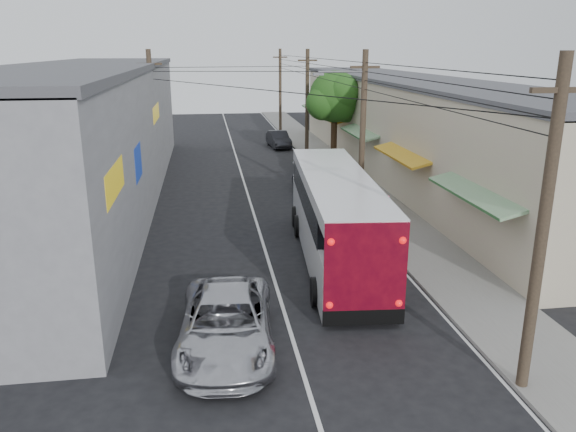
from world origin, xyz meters
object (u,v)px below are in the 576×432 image
(parked_suv, at_px, (315,182))
(parked_car_far, at_px, (279,139))
(pedestrian_far, at_px, (371,204))
(coach_bus, at_px, (335,216))
(parked_car_mid, at_px, (312,163))
(pedestrian_near, at_px, (385,214))
(jeepney, at_px, (226,323))

(parked_suv, height_order, parked_car_far, parked_suv)
(pedestrian_far, bearing_deg, coach_bus, 43.55)
(coach_bus, xyz_separation_m, parked_car_mid, (1.97, 15.18, -0.94))
(pedestrian_near, bearing_deg, parked_car_far, -102.99)
(parked_car_far, bearing_deg, jeepney, -104.98)
(parked_car_mid, bearing_deg, parked_suv, -95.51)
(parked_suv, distance_m, pedestrian_far, 5.91)
(parked_car_mid, bearing_deg, jeepney, -103.44)
(parked_car_mid, xyz_separation_m, pedestrian_far, (0.80, -10.83, 0.14))
(parked_car_far, bearing_deg, parked_suv, -95.08)
(parked_car_far, distance_m, pedestrian_far, 21.97)
(coach_bus, height_order, parked_car_mid, coach_bus)
(parked_car_far, height_order, pedestrian_far, pedestrian_far)
(parked_suv, xyz_separation_m, pedestrian_near, (1.66, -7.55, 0.22))
(jeepney, xyz_separation_m, parked_car_far, (5.69, 32.63, -0.09))
(pedestrian_near, bearing_deg, parked_suv, -94.57)
(jeepney, relative_size, parked_suv, 1.04)
(parked_suv, distance_m, parked_car_mid, 5.21)
(parked_suv, bearing_deg, parked_car_mid, 81.44)
(coach_bus, bearing_deg, parked_car_mid, 87.23)
(parked_car_mid, relative_size, parked_car_far, 1.17)
(parked_car_far, relative_size, pedestrian_near, 2.36)
(pedestrian_near, bearing_deg, jeepney, 33.31)
(jeepney, distance_m, parked_suv, 17.37)
(coach_bus, bearing_deg, pedestrian_far, 62.14)
(parked_car_mid, bearing_deg, pedestrian_near, -82.79)
(pedestrian_far, bearing_deg, jeepney, 41.83)
(parked_car_far, relative_size, pedestrian_far, 2.45)
(jeepney, bearing_deg, coach_bus, 58.77)
(pedestrian_near, bearing_deg, parked_car_mid, -103.11)
(coach_bus, distance_m, parked_car_mid, 15.34)
(parked_car_mid, xyz_separation_m, pedestrian_near, (0.86, -12.69, 0.17))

